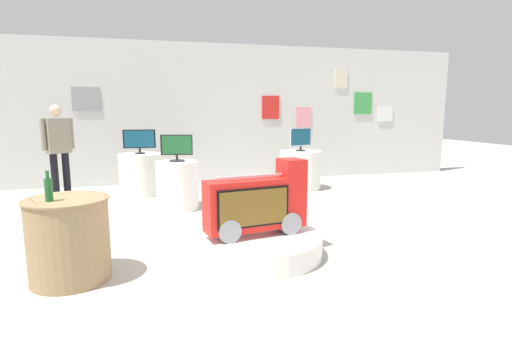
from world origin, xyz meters
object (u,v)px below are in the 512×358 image
at_px(display_pedestal_left_rear, 178,185).
at_px(display_pedestal_center_rear, 300,170).
at_px(tv_on_left_rear, 177,147).
at_px(tv_on_center_rear, 301,138).
at_px(bottle_on_side_table, 49,189).
at_px(tv_on_right_rear, 139,140).
at_px(side_table_round, 69,239).
at_px(shopper_browsing_near_truck, 58,145).
at_px(main_display_pedestal, 256,245).
at_px(display_pedestal_right_rear, 141,174).
at_px(novelty_firetruck_tv, 258,205).

bearing_deg(display_pedestal_left_rear, display_pedestal_center_rear, 23.52).
bearing_deg(tv_on_left_rear, display_pedestal_center_rear, 23.60).
xyz_separation_m(tv_on_center_rear, bottle_on_side_table, (-3.79, -3.79, -0.13)).
height_order(display_pedestal_left_rear, display_pedestal_center_rear, same).
relative_size(tv_on_right_rear, side_table_round, 0.75).
distance_m(tv_on_left_rear, shopper_browsing_near_truck, 2.22).
bearing_deg(main_display_pedestal, shopper_browsing_near_truck, 126.86).
height_order(display_pedestal_center_rear, side_table_round, side_table_round).
relative_size(main_display_pedestal, tv_on_right_rear, 2.47).
relative_size(display_pedestal_right_rear, bottle_on_side_table, 2.93).
relative_size(tv_on_left_rear, shopper_browsing_near_truck, 0.30).
distance_m(main_display_pedestal, tv_on_right_rear, 4.06).
distance_m(display_pedestal_left_rear, tv_on_center_rear, 2.81).
height_order(tv_on_right_rear, bottle_on_side_table, tv_on_right_rear).
xyz_separation_m(display_pedestal_left_rear, tv_on_left_rear, (0.00, -0.00, 0.61)).
height_order(novelty_firetruck_tv, side_table_round, novelty_firetruck_tv).
relative_size(display_pedestal_right_rear, shopper_browsing_near_truck, 0.48).
xyz_separation_m(tv_on_left_rear, display_pedestal_right_rear, (-0.60, 1.35, -0.61)).
bearing_deg(main_display_pedestal, tv_on_left_rear, 105.67).
height_order(main_display_pedestal, tv_on_left_rear, tv_on_left_rear).
bearing_deg(tv_on_center_rear, tv_on_left_rear, -156.46).
bearing_deg(side_table_round, tv_on_left_rear, 65.77).
bearing_deg(novelty_firetruck_tv, display_pedestal_right_rear, 108.96).
height_order(bottle_on_side_table, shopper_browsing_near_truck, shopper_browsing_near_truck).
bearing_deg(main_display_pedestal, tv_on_right_rear, 108.70).
bearing_deg(novelty_firetruck_tv, display_pedestal_left_rear, 106.12).
relative_size(display_pedestal_left_rear, side_table_round, 0.99).
distance_m(display_pedestal_left_rear, tv_on_right_rear, 1.61).
relative_size(novelty_firetruck_tv, tv_on_right_rear, 1.96).
bearing_deg(display_pedestal_left_rear, tv_on_left_rear, -77.60).
bearing_deg(tv_on_left_rear, display_pedestal_left_rear, 102.40).
distance_m(tv_on_center_rear, shopper_browsing_near_truck, 4.44).
bearing_deg(main_display_pedestal, side_table_round, -173.53).
relative_size(tv_on_center_rear, tv_on_right_rear, 0.88).
distance_m(tv_on_right_rear, shopper_browsing_near_truck, 1.37).
relative_size(novelty_firetruck_tv, display_pedestal_center_rear, 1.39).
distance_m(novelty_firetruck_tv, tv_on_center_rear, 3.96).
height_order(main_display_pedestal, tv_on_center_rear, tv_on_center_rear).
xyz_separation_m(main_display_pedestal, novelty_firetruck_tv, (0.02, -0.00, 0.45)).
xyz_separation_m(tv_on_left_rear, shopper_browsing_near_truck, (-1.93, 1.08, -0.02)).
relative_size(main_display_pedestal, display_pedestal_center_rear, 1.76).
bearing_deg(tv_on_left_rear, main_display_pedestal, -74.33).
bearing_deg(tv_on_left_rear, shopper_browsing_near_truck, 150.77).
relative_size(display_pedestal_left_rear, tv_on_left_rear, 1.55).
bearing_deg(novelty_firetruck_tv, tv_on_right_rear, 108.98).
bearing_deg(side_table_round, main_display_pedestal, 6.47).
relative_size(novelty_firetruck_tv, tv_on_left_rear, 2.31).
relative_size(tv_on_right_rear, bottle_on_side_table, 2.15).
bearing_deg(display_pedestal_left_rear, main_display_pedestal, -74.34).
relative_size(tv_on_left_rear, display_pedestal_right_rear, 0.62).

